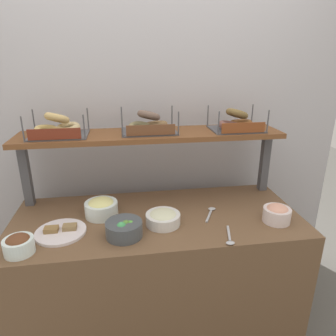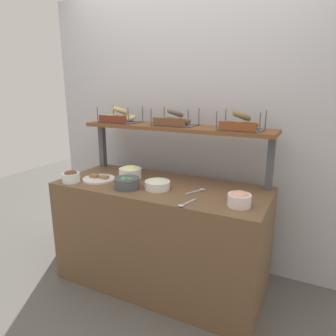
{
  "view_description": "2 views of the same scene",
  "coord_description": "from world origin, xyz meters",
  "px_view_note": "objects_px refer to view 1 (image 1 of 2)",
  "views": [
    {
      "loc": [
        -0.17,
        -1.55,
        1.72
      ],
      "look_at": [
        0.08,
        0.1,
        1.11
      ],
      "focal_mm": 32.66,
      "sensor_mm": 36.0,
      "label": 1
    },
    {
      "loc": [
        1.06,
        -2.0,
        1.59
      ],
      "look_at": [
        0.06,
        0.01,
        0.99
      ],
      "focal_mm": 32.9,
      "sensor_mm": 36.0,
      "label": 2
    }
  ],
  "objects_px": {
    "serving_spoon_near_plate": "(230,238)",
    "bagel_basket_cinnamon_raisin": "(236,123)",
    "serving_plate_white": "(61,231)",
    "bowl_scallion_spread": "(163,218)",
    "bagel_basket_plain": "(58,128)",
    "bagel_basket_poppy": "(149,125)",
    "bowl_veggie_mix": "(124,229)",
    "bowl_egg_salad": "(101,207)",
    "serving_spoon_by_edge": "(211,212)",
    "bowl_chocolate_spread": "(19,244)",
    "bowl_lox_spread": "(277,213)"
  },
  "relations": [
    {
      "from": "serving_spoon_near_plate",
      "to": "bowl_veggie_mix",
      "type": "bearing_deg",
      "value": 167.64
    },
    {
      "from": "bowl_egg_salad",
      "to": "bowl_lox_spread",
      "type": "bearing_deg",
      "value": -12.6
    },
    {
      "from": "bowl_lox_spread",
      "to": "serving_spoon_by_edge",
      "type": "distance_m",
      "value": 0.37
    },
    {
      "from": "bowl_chocolate_spread",
      "to": "bagel_basket_cinnamon_raisin",
      "type": "height_order",
      "value": "bagel_basket_cinnamon_raisin"
    },
    {
      "from": "bowl_chocolate_spread",
      "to": "bagel_basket_poppy",
      "type": "bearing_deg",
      "value": 38.43
    },
    {
      "from": "bowl_scallion_spread",
      "to": "bagel_basket_plain",
      "type": "xyz_separation_m",
      "value": [
        -0.56,
        0.35,
        0.44
      ]
    },
    {
      "from": "bowl_scallion_spread",
      "to": "bagel_basket_poppy",
      "type": "height_order",
      "value": "bagel_basket_poppy"
    },
    {
      "from": "bowl_lox_spread",
      "to": "serving_spoon_by_edge",
      "type": "height_order",
      "value": "bowl_lox_spread"
    },
    {
      "from": "bowl_veggie_mix",
      "to": "bagel_basket_cinnamon_raisin",
      "type": "xyz_separation_m",
      "value": [
        0.72,
        0.43,
        0.43
      ]
    },
    {
      "from": "bagel_basket_cinnamon_raisin",
      "to": "bagel_basket_poppy",
      "type": "bearing_deg",
      "value": 177.43
    },
    {
      "from": "bowl_scallion_spread",
      "to": "bowl_veggie_mix",
      "type": "bearing_deg",
      "value": -157.43
    },
    {
      "from": "bowl_scallion_spread",
      "to": "bowl_chocolate_spread",
      "type": "xyz_separation_m",
      "value": [
        -0.7,
        -0.16,
        0.01
      ]
    },
    {
      "from": "bowl_veggie_mix",
      "to": "serving_spoon_near_plate",
      "type": "height_order",
      "value": "bowl_veggie_mix"
    },
    {
      "from": "bowl_lox_spread",
      "to": "serving_spoon_near_plate",
      "type": "distance_m",
      "value": 0.35
    },
    {
      "from": "bowl_scallion_spread",
      "to": "bagel_basket_cinnamon_raisin",
      "type": "bearing_deg",
      "value": 33.95
    },
    {
      "from": "bowl_chocolate_spread",
      "to": "serving_plate_white",
      "type": "relative_size",
      "value": 0.53
    },
    {
      "from": "serving_plate_white",
      "to": "bagel_basket_cinnamon_raisin",
      "type": "xyz_separation_m",
      "value": [
        1.05,
        0.36,
        0.47
      ]
    },
    {
      "from": "bowl_scallion_spread",
      "to": "serving_plate_white",
      "type": "xyz_separation_m",
      "value": [
        -0.54,
        -0.01,
        -0.03
      ]
    },
    {
      "from": "bowl_scallion_spread",
      "to": "serving_spoon_near_plate",
      "type": "distance_m",
      "value": 0.37
    },
    {
      "from": "bagel_basket_plain",
      "to": "bowl_veggie_mix",
      "type": "bearing_deg",
      "value": -51.44
    },
    {
      "from": "serving_spoon_near_plate",
      "to": "bagel_basket_cinnamon_raisin",
      "type": "bearing_deg",
      "value": 69.76
    },
    {
      "from": "bagel_basket_plain",
      "to": "bagel_basket_cinnamon_raisin",
      "type": "xyz_separation_m",
      "value": [
        1.07,
        -0.01,
        -0.0
      ]
    },
    {
      "from": "bowl_scallion_spread",
      "to": "serving_spoon_near_plate",
      "type": "bearing_deg",
      "value": -33.18
    },
    {
      "from": "bowl_egg_salad",
      "to": "bagel_basket_plain",
      "type": "xyz_separation_m",
      "value": [
        -0.23,
        0.2,
        0.43
      ]
    },
    {
      "from": "bowl_veggie_mix",
      "to": "serving_spoon_by_edge",
      "type": "xyz_separation_m",
      "value": [
        0.51,
        0.17,
        -0.04
      ]
    },
    {
      "from": "bowl_egg_salad",
      "to": "serving_spoon_by_edge",
      "type": "height_order",
      "value": "bowl_egg_salad"
    },
    {
      "from": "bowl_veggie_mix",
      "to": "bowl_lox_spread",
      "type": "distance_m",
      "value": 0.84
    },
    {
      "from": "serving_plate_white",
      "to": "serving_spoon_near_plate",
      "type": "distance_m",
      "value": 0.87
    },
    {
      "from": "bowl_lox_spread",
      "to": "serving_plate_white",
      "type": "bearing_deg",
      "value": 177.27
    },
    {
      "from": "bagel_basket_poppy",
      "to": "bagel_basket_cinnamon_raisin",
      "type": "height_order",
      "value": "same"
    },
    {
      "from": "bowl_chocolate_spread",
      "to": "serving_plate_white",
      "type": "height_order",
      "value": "bowl_chocolate_spread"
    },
    {
      "from": "bowl_veggie_mix",
      "to": "serving_spoon_near_plate",
      "type": "relative_size",
      "value": 1.09
    },
    {
      "from": "serving_plate_white",
      "to": "bagel_basket_plain",
      "type": "bearing_deg",
      "value": 93.68
    },
    {
      "from": "bowl_egg_salad",
      "to": "bagel_basket_cinnamon_raisin",
      "type": "distance_m",
      "value": 0.97
    },
    {
      "from": "bowl_veggie_mix",
      "to": "bagel_basket_poppy",
      "type": "height_order",
      "value": "bagel_basket_poppy"
    },
    {
      "from": "bowl_scallion_spread",
      "to": "bowl_egg_salad",
      "type": "height_order",
      "value": "bowl_egg_salad"
    },
    {
      "from": "bowl_scallion_spread",
      "to": "bowl_egg_salad",
      "type": "xyz_separation_m",
      "value": [
        -0.34,
        0.15,
        0.01
      ]
    },
    {
      "from": "bowl_veggie_mix",
      "to": "bowl_lox_spread",
      "type": "relative_size",
      "value": 1.25
    },
    {
      "from": "bowl_veggie_mix",
      "to": "bowl_chocolate_spread",
      "type": "height_order",
      "value": "same"
    },
    {
      "from": "bowl_lox_spread",
      "to": "bagel_basket_cinnamon_raisin",
      "type": "height_order",
      "value": "bagel_basket_cinnamon_raisin"
    },
    {
      "from": "serving_plate_white",
      "to": "bagel_basket_cinnamon_raisin",
      "type": "bearing_deg",
      "value": 18.7
    },
    {
      "from": "serving_spoon_by_edge",
      "to": "bowl_chocolate_spread",
      "type": "bearing_deg",
      "value": -166.41
    },
    {
      "from": "serving_plate_white",
      "to": "bagel_basket_poppy",
      "type": "distance_m",
      "value": 0.79
    },
    {
      "from": "serving_plate_white",
      "to": "bagel_basket_cinnamon_raisin",
      "type": "relative_size",
      "value": 0.83
    },
    {
      "from": "bowl_scallion_spread",
      "to": "serving_plate_white",
      "type": "distance_m",
      "value": 0.54
    },
    {
      "from": "bowl_scallion_spread",
      "to": "bagel_basket_poppy",
      "type": "relative_size",
      "value": 0.57
    },
    {
      "from": "serving_plate_white",
      "to": "bowl_scallion_spread",
      "type": "bearing_deg",
      "value": 1.2
    },
    {
      "from": "serving_spoon_near_plate",
      "to": "bagel_basket_poppy",
      "type": "height_order",
      "value": "bagel_basket_poppy"
    },
    {
      "from": "bagel_basket_plain",
      "to": "bagel_basket_poppy",
      "type": "relative_size",
      "value": 0.99
    },
    {
      "from": "bagel_basket_plain",
      "to": "bowl_egg_salad",
      "type": "bearing_deg",
      "value": -41.92
    }
  ]
}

